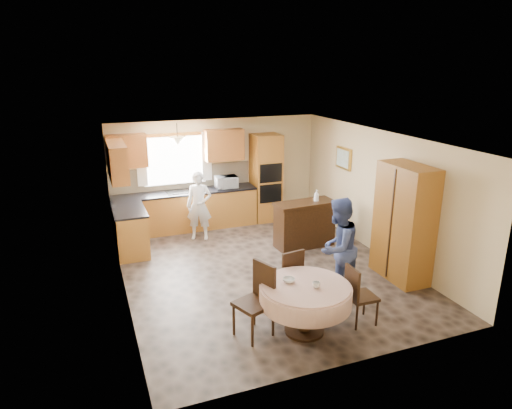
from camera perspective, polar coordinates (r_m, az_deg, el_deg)
The scene contains 36 objects.
floor at distance 8.69m, azimuth 0.84°, elevation -8.20°, with size 5.00×6.00×0.01m, color brown.
ceiling at distance 7.94m, azimuth 0.93°, elevation 8.30°, with size 5.00×6.00×0.01m, color white.
wall_back at distance 10.97m, azimuth -4.94°, elevation 4.14°, with size 5.00×0.02×2.50m, color beige.
wall_front at distance 5.75m, azimuth 12.15°, elevation -8.86°, with size 5.00×0.02×2.50m, color beige.
wall_left at distance 7.71m, azimuth -16.66°, elevation -2.33°, with size 0.02×6.00×2.50m, color beige.
wall_right at distance 9.41m, azimuth 15.17°, elevation 1.34°, with size 0.02×6.00×2.50m, color beige.
window at distance 10.66m, azimuth -10.15°, elevation 5.46°, with size 1.40×0.03×1.10m, color white.
curtain_left at distance 10.49m, azimuth -14.15°, elevation 5.29°, with size 0.22×0.02×1.15m, color white.
curtain_right at distance 10.76m, azimuth -6.18°, elevation 6.02°, with size 0.22×0.02×1.15m, color white.
base_cab_back at distance 10.72m, azimuth -8.75°, elevation -0.83°, with size 3.30×0.60×0.88m, color #CE8336.
counter_back at distance 10.58m, azimuth -8.86°, elevation 1.54°, with size 3.30×0.64×0.04m, color black.
base_cab_left at distance 9.69m, azimuth -15.40°, elevation -3.26°, with size 0.60×1.20×0.88m, color #CE8336.
counter_left at distance 9.54m, azimuth -15.62°, elevation -0.67°, with size 0.64×1.20×0.04m, color black.
backsplash at distance 10.79m, azimuth -9.26°, elevation 3.36°, with size 3.30×0.02×0.55m, color #C9B48D.
wall_cab_left at distance 10.32m, azimuth -15.85°, elevation 6.44°, with size 0.85×0.33×0.72m, color #C96E32.
wall_cab_right at distance 10.73m, azimuth -4.01°, elevation 7.46°, with size 0.90×0.33×0.72m, color #C96E32.
wall_cab_side at distance 9.28m, azimuth -16.96°, elevation 5.17°, with size 0.33×1.20×0.72m, color #C96E32.
oven_tower at distance 11.10m, azimuth 1.25°, elevation 3.34°, with size 0.66×0.62×2.12m, color #CE8336.
oven_upper at distance 10.77m, azimuth 1.89°, elevation 3.94°, with size 0.56×0.01×0.45m, color black.
oven_lower at distance 10.90m, azimuth 1.86°, elevation 1.38°, with size 0.56×0.01×0.45m, color black.
pendant at distance 10.10m, azimuth -9.78°, elevation 7.83°, with size 0.36×0.36×0.18m, color beige.
sideboard at distance 9.67m, azimuth 6.06°, elevation -2.64°, with size 1.28×0.53×0.92m, color #321C0D.
space_heater at distance 10.23m, azimuth 8.10°, elevation -2.84°, with size 0.36×0.25×0.50m, color black.
cupboard at distance 8.45m, azimuth 17.99°, elevation -2.21°, with size 0.55×1.09×2.09m, color #CE8336.
dining_table at distance 6.64m, azimuth 6.19°, elevation -11.25°, with size 1.32×1.32×0.75m.
chair_left at distance 6.58m, azimuth 0.24°, elevation -11.39°, with size 0.60×0.60×1.07m.
chair_back at distance 7.35m, azimuth 4.14°, elevation -8.68°, with size 0.47×0.47×0.96m.
chair_right at distance 7.00m, azimuth 12.58°, elevation -10.68°, with size 0.41×0.41×0.92m.
framed_picture at distance 10.37m, azimuth 10.89°, elevation 5.70°, with size 0.06×0.58×0.48m.
microwave at distance 10.73m, azimuth -3.74°, elevation 2.81°, with size 0.51×0.34×0.28m, color silver.
person_sink at distance 10.01m, azimuth -7.12°, elevation -0.15°, with size 0.55×0.36×1.52m, color silver.
person_dining at distance 7.61m, azimuth 10.17°, elevation -5.35°, with size 0.82×0.64×1.69m, color #3B4A81.
bowl_sideboard at distance 9.41m, azimuth 4.83°, elevation -0.04°, with size 0.22×0.22×0.06m, color #B2B2B2.
bottle_sideboard at distance 9.59m, azimuth 7.56°, elevation 0.97°, with size 0.11×0.11×0.30m, color silver.
cup_table at distance 6.49m, azimuth 7.55°, elevation -9.94°, with size 0.11×0.11×0.09m, color #B2B2B2.
bowl_table at distance 6.62m, azimuth 4.12°, elevation -9.42°, with size 0.18×0.18×0.06m, color #B2B2B2.
Camera 1 is at (-2.91, -7.28, 3.76)m, focal length 32.00 mm.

